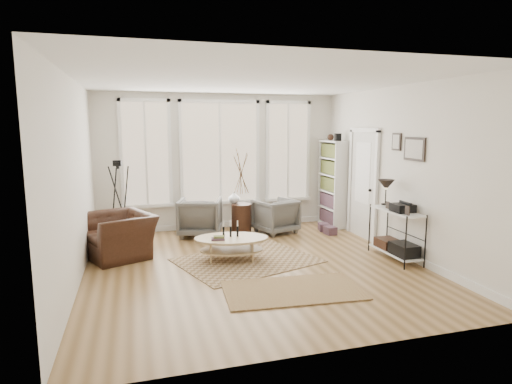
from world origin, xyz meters
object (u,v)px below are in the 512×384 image
object	(u,v)px
bookcase	(333,183)
armchair_left	(200,217)
coffee_table	(231,242)
accent_chair	(119,235)
armchair_right	(275,216)
side_table	(241,194)
low_shelf	(396,229)

from	to	relation	value
bookcase	armchair_left	size ratio (longest dim) A/B	2.42
coffee_table	accent_chair	xyz separation A→B (m)	(-1.80, 0.73, 0.07)
armchair_right	side_table	size ratio (longest dim) A/B	0.45
armchair_left	armchair_right	xyz separation A→B (m)	(1.55, -0.18, -0.03)
low_shelf	coffee_table	distance (m)	2.77
coffee_table	armchair_left	xyz separation A→B (m)	(-0.25, 1.75, 0.09)
low_shelf	armchair_right	world-z (taller)	low_shelf
bookcase	accent_chair	world-z (taller)	bookcase
armchair_left	coffee_table	bearing A→B (deg)	114.58
coffee_table	armchair_right	xyz separation A→B (m)	(1.31, 1.57, 0.05)
side_table	bookcase	bearing A→B (deg)	3.29
coffee_table	armchair_left	size ratio (longest dim) A/B	1.57
coffee_table	armchair_right	size ratio (longest dim) A/B	1.71
armchair_right	accent_chair	bearing A→B (deg)	-3.22
low_shelf	armchair_right	bearing A→B (deg)	121.13
side_table	coffee_table	bearing A→B (deg)	-109.50
low_shelf	accent_chair	world-z (taller)	low_shelf
bookcase	armchair_right	bearing A→B (deg)	-169.71
low_shelf	accent_chair	xyz separation A→B (m)	(-4.47, 1.41, -0.14)
armchair_left	accent_chair	bearing A→B (deg)	50.05
side_table	accent_chair	distance (m)	2.64
armchair_left	armchair_right	distance (m)	1.56
armchair_left	accent_chair	world-z (taller)	armchair_left
armchair_left	accent_chair	xyz separation A→B (m)	(-1.55, -1.03, -0.02)
bookcase	armchair_left	xyz separation A→B (m)	(-2.98, -0.08, -0.57)
accent_chair	armchair_left	bearing A→B (deg)	99.60
accent_chair	low_shelf	bearing A→B (deg)	48.59
side_table	armchair_right	bearing A→B (deg)	-10.98
coffee_table	armchair_right	world-z (taller)	armchair_right
side_table	accent_chair	bearing A→B (deg)	-157.74
coffee_table	accent_chair	bearing A→B (deg)	158.05
low_shelf	armchair_right	distance (m)	2.65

